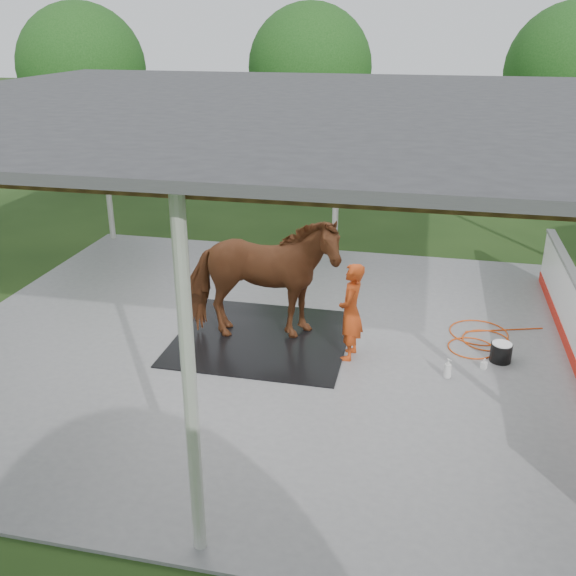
# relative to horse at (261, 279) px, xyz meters

# --- Properties ---
(ground) EXTENTS (100.00, 100.00, 0.00)m
(ground) POSITION_rel_horse_xyz_m (0.57, -0.08, -1.17)
(ground) COLOR #1E3814
(concrete_slab) EXTENTS (12.00, 10.00, 0.05)m
(concrete_slab) POSITION_rel_horse_xyz_m (0.57, -0.08, -1.15)
(concrete_slab) COLOR slate
(concrete_slab) RESTS_ON ground
(pavilion_structure) EXTENTS (12.60, 10.60, 4.05)m
(pavilion_structure) POSITION_rel_horse_xyz_m (0.57, -0.08, 2.80)
(pavilion_structure) COLOR beige
(pavilion_structure) RESTS_ON ground
(tree_belt) EXTENTS (28.00, 28.00, 5.80)m
(tree_belt) POSITION_rel_horse_xyz_m (0.87, 0.82, 2.62)
(tree_belt) COLOR #382314
(tree_belt) RESTS_ON ground
(rubber_mat) EXTENTS (2.96, 2.77, 0.02)m
(rubber_mat) POSITION_rel_horse_xyz_m (0.00, 0.00, -1.11)
(rubber_mat) COLOR black
(rubber_mat) RESTS_ON concrete_slab
(horse) EXTENTS (2.79, 1.70, 2.20)m
(horse) POSITION_rel_horse_xyz_m (0.00, 0.00, 0.00)
(horse) COLOR brown
(horse) RESTS_ON rubber_mat
(handler) EXTENTS (0.45, 0.63, 1.63)m
(handler) POSITION_rel_horse_xyz_m (1.57, -0.32, -0.31)
(handler) COLOR #BB3E14
(handler) RESTS_ON concrete_slab
(wash_bucket) EXTENTS (0.35, 0.35, 0.32)m
(wash_bucket) POSITION_rel_horse_xyz_m (3.99, 0.06, -0.96)
(wash_bucket) COLOR black
(wash_bucket) RESTS_ON concrete_slab
(soap_bottle_a) EXTENTS (0.18, 0.18, 0.32)m
(soap_bottle_a) POSITION_rel_horse_xyz_m (3.14, -0.67, -0.96)
(soap_bottle_a) COLOR silver
(soap_bottle_a) RESTS_ON concrete_slab
(soap_bottle_b) EXTENTS (0.11, 0.11, 0.18)m
(soap_bottle_b) POSITION_rel_horse_xyz_m (3.71, -0.26, -1.03)
(soap_bottle_b) COLOR #338CD8
(soap_bottle_b) RESTS_ON concrete_slab
(hose_coil) EXTENTS (1.68, 1.54, 0.02)m
(hose_coil) POSITION_rel_horse_xyz_m (3.70, 0.79, -1.11)
(hose_coil) COLOR #C7430E
(hose_coil) RESTS_ON concrete_slab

